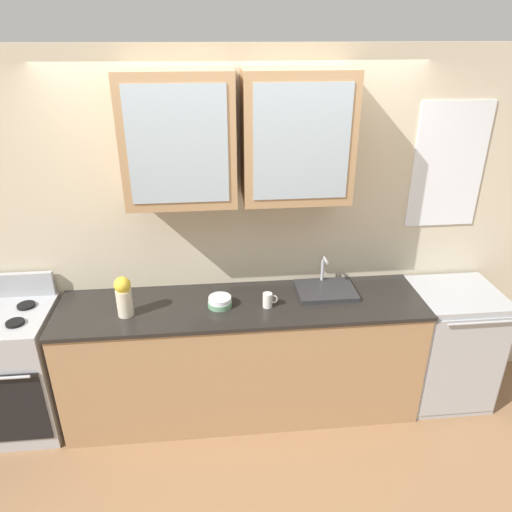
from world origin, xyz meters
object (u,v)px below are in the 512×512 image
at_px(bowl_stack, 220,302).
at_px(sink_faucet, 326,289).
at_px(cup_near_sink, 268,300).
at_px(vase, 124,296).
at_px(dishwasher, 448,345).
at_px(stove_range, 14,371).

bearing_deg(bowl_stack, sink_faucet, 8.80).
bearing_deg(cup_near_sink, sink_faucet, 20.12).
relative_size(vase, dishwasher, 0.30).
height_order(sink_faucet, bowl_stack, sink_faucet).
bearing_deg(dishwasher, bowl_stack, -179.58).
bearing_deg(bowl_stack, dishwasher, 0.42).
bearing_deg(cup_near_sink, vase, -179.59).
distance_m(stove_range, dishwasher, 3.23).
distance_m(vase, dishwasher, 2.46).
xyz_separation_m(vase, cup_near_sink, (0.96, 0.01, -0.09)).
bearing_deg(sink_faucet, vase, -173.11).
bearing_deg(sink_faucet, dishwasher, -6.29).
distance_m(bowl_stack, cup_near_sink, 0.33).
xyz_separation_m(sink_faucet, vase, (-1.41, -0.17, 0.13)).
distance_m(stove_range, bowl_stack, 1.56).
height_order(stove_range, dishwasher, stove_range).
xyz_separation_m(stove_range, sink_faucet, (2.26, 0.10, 0.48)).
bearing_deg(stove_range, bowl_stack, -0.66).
distance_m(sink_faucet, cup_near_sink, 0.48).
distance_m(sink_faucet, vase, 1.43).
bearing_deg(stove_range, cup_near_sink, -1.92).
height_order(cup_near_sink, dishwasher, cup_near_sink).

